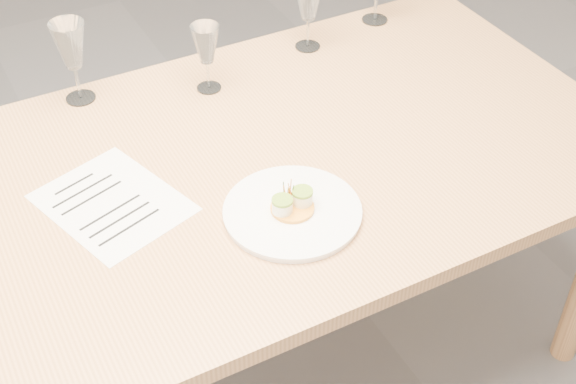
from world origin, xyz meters
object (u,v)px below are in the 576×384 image
dinner_plate (293,211)px  wine_glass_1 (70,47)px  dining_table (136,222)px  recipe_sheet (112,203)px  wine_glass_2 (206,46)px  wine_glass_3 (308,2)px

dinner_plate → wine_glass_1: wine_glass_1 is taller
dining_table → recipe_sheet: recipe_sheet is taller
wine_glass_2 → wine_glass_3: bearing=10.7°
dinner_plate → wine_glass_3: bearing=58.2°
dining_table → dinner_plate: (0.29, -0.21, 0.08)m
recipe_sheet → wine_glass_1: wine_glass_1 is taller
wine_glass_3 → wine_glass_1: bearing=175.6°
wine_glass_1 → wine_glass_3: bearing=-4.4°
recipe_sheet → wine_glass_2: size_ratio=2.06×
recipe_sheet → wine_glass_3: size_ratio=1.88×
dining_table → wine_glass_1: (0.02, 0.44, 0.22)m
dinner_plate → wine_glass_3: 0.71m
wine_glass_1 → dining_table: bearing=-92.3°
dinner_plate → dining_table: bearing=143.9°
wine_glass_2 → wine_glass_3: (0.33, 0.06, 0.01)m
dining_table → wine_glass_3: size_ratio=11.99×
dinner_plate → wine_glass_1: size_ratio=1.38×
wine_glass_2 → wine_glass_3: size_ratio=0.91×
wine_glass_1 → wine_glass_3: size_ratio=1.09×
dining_table → recipe_sheet: 0.08m
dining_table → wine_glass_2: wine_glass_2 is taller
wine_glass_3 → recipe_sheet: bearing=-151.7°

